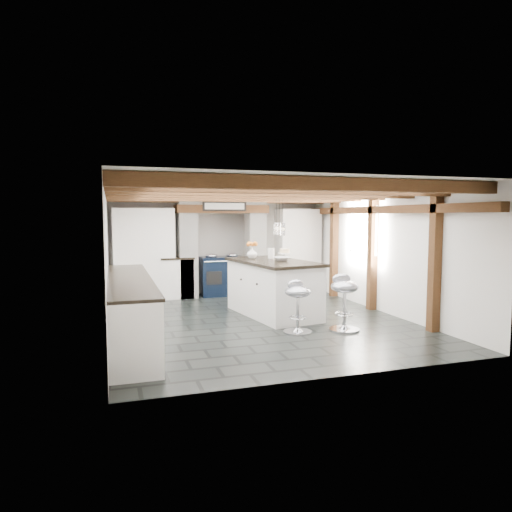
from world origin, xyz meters
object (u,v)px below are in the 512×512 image
object	(u,v)px
bar_stool_near	(344,296)
kitchen_island	(273,287)
range_cooker	(222,275)
bar_stool_far	(297,300)

from	to	relation	value
bar_stool_near	kitchen_island	bearing A→B (deg)	123.31
range_cooker	bar_stool_far	world-z (taller)	range_cooker
bar_stool_near	bar_stool_far	xyz separation A→B (m)	(-0.77, 0.09, -0.05)
range_cooker	bar_stool_near	bearing A→B (deg)	-73.96
kitchen_island	range_cooker	bearing A→B (deg)	90.77
kitchen_island	bar_stool_far	world-z (taller)	kitchen_island
range_cooker	bar_stool_far	bearing A→B (deg)	-85.03
kitchen_island	bar_stool_near	xyz separation A→B (m)	(0.69, -1.44, 0.04)
range_cooker	bar_stool_far	xyz separation A→B (m)	(0.32, -3.71, 0.05)
bar_stool_far	bar_stool_near	bearing A→B (deg)	-14.74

